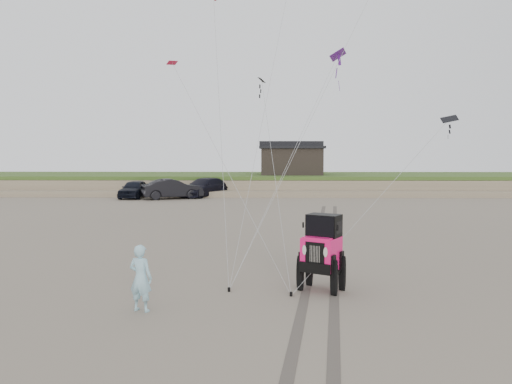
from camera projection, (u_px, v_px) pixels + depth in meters
The scene contains 12 objects.
ground at pixel (288, 295), 13.70m from camera, with size 160.00×160.00×0.00m, color #6B6054.
dune_ridge at pixel (271, 183), 51.01m from camera, with size 160.00×14.25×1.73m.
cabin at pixel (291, 159), 50.29m from camera, with size 6.40×5.40×3.35m.
truck_a at pixel (134, 189), 43.09m from camera, with size 1.83×4.55×1.55m, color black.
truck_b at pixel (173, 189), 42.28m from camera, with size 1.79×5.13×1.69m, color black.
truck_c at pixel (204, 187), 44.52m from camera, with size 2.32×5.71×1.66m, color black.
jeep at pixel (321, 261), 14.04m from camera, with size 2.00×4.64×1.73m, color #FC146C, non-canonical shape.
man at pixel (141, 278), 12.22m from camera, with size 0.61×0.40×1.66m, color #8BCCD8.
kite_flock at pixel (324, 30), 21.66m from camera, with size 10.38×9.76×8.36m.
stake_main at pixel (229, 289), 14.01m from camera, with size 0.08×0.08×0.12m, color black.
stake_aux at pixel (291, 294), 13.56m from camera, with size 0.08×0.08×0.12m, color black.
tire_tracks at pixel (325, 243), 21.64m from camera, with size 5.22×29.74×0.01m.
Camera 1 is at (-0.63, -13.45, 3.89)m, focal length 35.00 mm.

